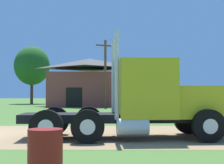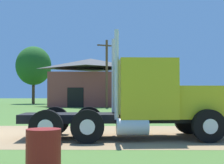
% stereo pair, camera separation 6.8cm
% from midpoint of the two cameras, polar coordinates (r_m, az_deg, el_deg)
% --- Properties ---
extents(truck_foreground_white, '(7.34, 3.02, 3.55)m').
position_cam_midpoint_polar(truck_foreground_white, '(11.79, 6.87, -3.18)').
color(truck_foreground_white, black).
rests_on(truck_foreground_white, ground_plane).
extents(steel_barrel, '(0.62, 0.62, 0.89)m').
position_cam_midpoint_polar(steel_barrel, '(6.31, -11.07, -11.72)').
color(steel_barrel, maroon).
rests_on(steel_barrel, ground_plane).
extents(shed_building, '(9.60, 8.13, 5.82)m').
position_cam_midpoint_polar(shed_building, '(41.71, -3.53, -0.20)').
color(shed_building, brown).
rests_on(shed_building, ground_plane).
extents(utility_pole_far, '(2.03, 1.10, 7.35)m').
position_cam_midpoint_polar(utility_pole_far, '(36.96, -0.84, 1.76)').
color(utility_pole_far, brown).
rests_on(utility_pole_far, ground_plane).
extents(tree_mid, '(5.33, 5.33, 8.69)m').
position_cam_midpoint_polar(tree_mid, '(53.01, -12.93, 2.65)').
color(tree_mid, '#513823').
rests_on(tree_mid, ground_plane).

